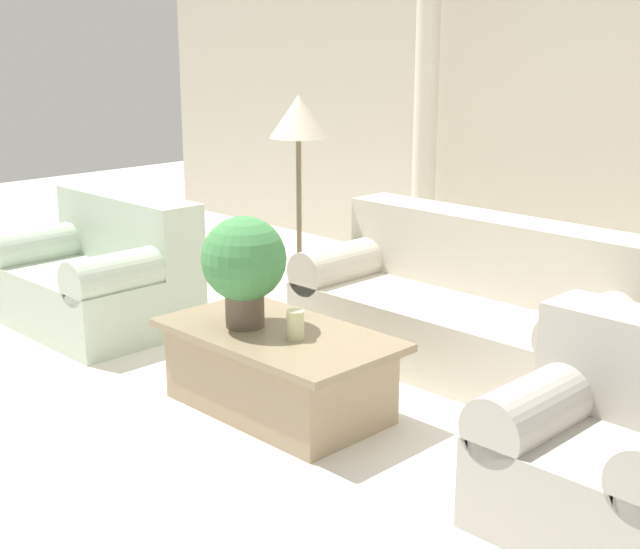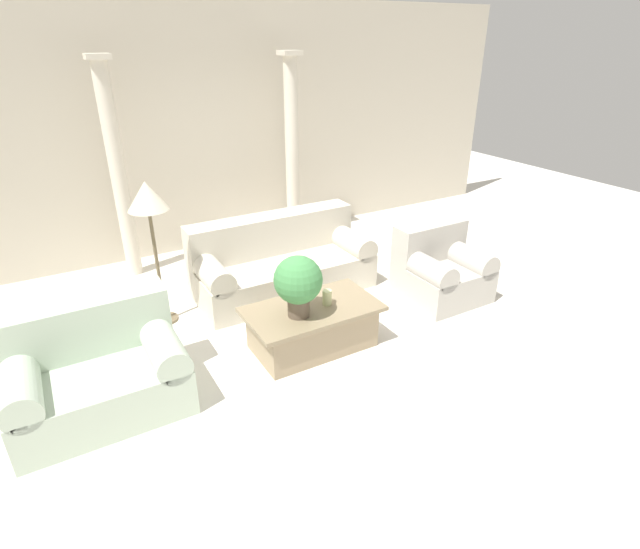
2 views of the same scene
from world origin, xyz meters
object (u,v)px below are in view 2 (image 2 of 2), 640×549
(coffee_table, at_px, (312,326))
(armchair, at_px, (440,268))
(potted_plant, at_px, (298,282))
(sofa_long, at_px, (281,262))
(loveseat, at_px, (96,369))
(floor_lamp, at_px, (148,204))

(coffee_table, distance_m, armchair, 1.80)
(armchair, bearing_deg, potted_plant, -172.38)
(potted_plant, relative_size, armchair, 0.66)
(sofa_long, height_order, coffee_table, sofa_long)
(loveseat, xyz_separation_m, coffee_table, (1.91, -0.13, -0.13))
(loveseat, distance_m, armchair, 3.69)
(floor_lamp, bearing_deg, sofa_long, 2.22)
(potted_plant, bearing_deg, sofa_long, 70.87)
(loveseat, bearing_deg, potted_plant, -6.57)
(armchair, bearing_deg, loveseat, -179.02)
(loveseat, distance_m, coffee_table, 1.92)
(floor_lamp, xyz_separation_m, armchair, (2.90, -1.02, -0.95))
(loveseat, relative_size, coffee_table, 1.03)
(floor_lamp, bearing_deg, potted_plant, -53.75)
(loveseat, bearing_deg, coffee_table, -3.99)
(floor_lamp, bearing_deg, coffee_table, -47.41)
(loveseat, xyz_separation_m, potted_plant, (1.73, -0.20, 0.43))
(sofa_long, height_order, armchair, sofa_long)
(sofa_long, bearing_deg, floor_lamp, -177.78)
(armchair, bearing_deg, coffee_table, -173.73)
(sofa_long, xyz_separation_m, armchair, (1.50, -1.07, 0.00))
(coffee_table, relative_size, floor_lamp, 0.84)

